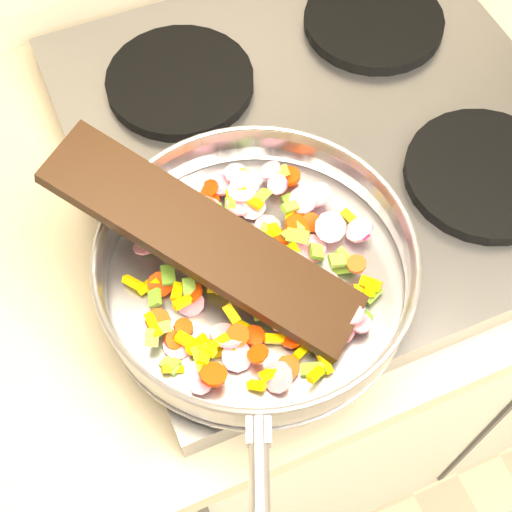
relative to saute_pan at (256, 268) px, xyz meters
name	(u,v)px	position (x,y,z in m)	size (l,w,h in m)	color
cooktop	(324,140)	(0.17, 0.17, -0.07)	(0.60, 0.60, 0.04)	#939399
grate_fl	(267,255)	(0.03, 0.03, -0.04)	(0.19, 0.19, 0.02)	black
grate_fr	(485,174)	(0.31, 0.03, -0.04)	(0.19, 0.19, 0.02)	black
grate_bl	(180,81)	(0.03, 0.31, -0.04)	(0.19, 0.19, 0.02)	black
grate_br	(374,21)	(0.31, 0.31, -0.04)	(0.19, 0.19, 0.02)	black
saute_pan	(256,268)	(0.00, 0.00, 0.00)	(0.37, 0.52, 0.06)	#9E9EA5
vegetable_heap	(253,266)	(0.00, 0.01, -0.01)	(0.27, 0.28, 0.04)	#F0C702
wooden_spatula	(205,240)	(-0.04, 0.03, 0.04)	(0.34, 0.08, 0.02)	black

